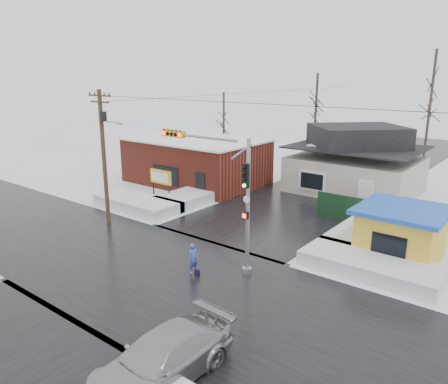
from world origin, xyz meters
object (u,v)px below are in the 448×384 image
Objects in this scene: traffic_signal at (223,184)px; pedestrian at (193,259)px; marquee_sign at (161,178)px; kiosk at (401,232)px; utility_pole at (104,150)px; car at (162,359)px.

traffic_signal is 4.13m from pedestrian.
kiosk is at bearing 1.55° from marquee_sign.
utility_pole reaches higher than kiosk.
kiosk reaches higher than pedestrian.
utility_pole is at bearing 151.36° from car.
traffic_signal is 0.78× the size of utility_pole.
marquee_sign reaches higher than pedestrian.
traffic_signal is 10.43m from kiosk.
marquee_sign is 18.51m from kiosk.
car reaches higher than pedestrian.
utility_pole reaches higher than traffic_signal.
kiosk is (7.07, 7.03, -3.08)m from traffic_signal.
kiosk is at bearing 44.84° from traffic_signal.
traffic_signal is 1.25× the size of car.
utility_pole is at bearing -79.87° from marquee_sign.
utility_pole reaches higher than pedestrian.
pedestrian is at bearing -109.50° from traffic_signal.
traffic_signal is at bearing -9.88° from pedestrian.
utility_pole is (-10.36, 0.53, 0.57)m from traffic_signal.
pedestrian is (9.77, -2.20, -4.31)m from utility_pole.
marquee_sign is (-1.07, 5.99, -3.19)m from utility_pole.
kiosk is (18.50, 0.50, -0.46)m from marquee_sign.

